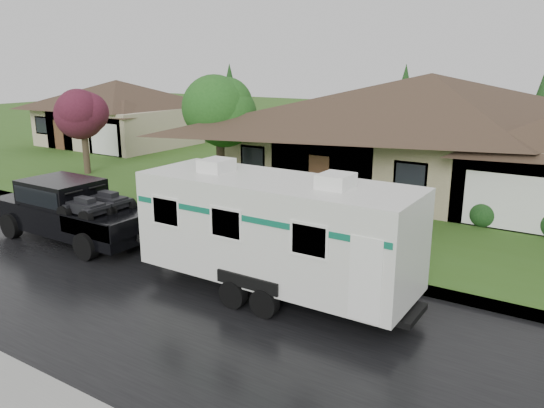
# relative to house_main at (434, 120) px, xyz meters

# --- Properties ---
(ground) EXTENTS (140.00, 140.00, 0.00)m
(ground) POSITION_rel_house_main_xyz_m (-2.29, -13.84, -3.59)
(ground) COLOR #33591C
(ground) RESTS_ON ground
(road) EXTENTS (140.00, 8.00, 0.01)m
(road) POSITION_rel_house_main_xyz_m (-2.29, -15.84, -3.59)
(road) COLOR black
(road) RESTS_ON ground
(curb) EXTENTS (140.00, 0.50, 0.15)m
(curb) POSITION_rel_house_main_xyz_m (-2.29, -11.59, -3.52)
(curb) COLOR gray
(curb) RESTS_ON ground
(lawn) EXTENTS (140.00, 26.00, 0.15)m
(lawn) POSITION_rel_house_main_xyz_m (-2.29, 1.16, -3.52)
(lawn) COLOR #33591C
(lawn) RESTS_ON ground
(house_main) EXTENTS (19.44, 10.80, 6.90)m
(house_main) POSITION_rel_house_main_xyz_m (0.00, 0.00, 0.00)
(house_main) COLOR gray
(house_main) RESTS_ON lawn
(house_far) EXTENTS (10.80, 8.64, 5.80)m
(house_far) POSITION_rel_house_main_xyz_m (-24.07, 2.02, -0.62)
(house_far) COLOR tan
(house_far) RESTS_ON lawn
(tree_left_green) EXTENTS (3.42, 3.42, 5.66)m
(tree_left_green) POSITION_rel_house_main_xyz_m (-8.18, -5.98, 0.48)
(tree_left_green) COLOR #382B1E
(tree_left_green) RESTS_ON lawn
(tree_red) EXTENTS (2.85, 2.85, 4.71)m
(tree_red) POSITION_rel_house_main_xyz_m (-17.47, -6.35, -0.18)
(tree_red) COLOR #382B1E
(tree_red) RESTS_ON lawn
(shrub_row) EXTENTS (13.60, 1.00, 1.00)m
(shrub_row) POSITION_rel_house_main_xyz_m (-0.29, -4.54, -2.94)
(shrub_row) COLOR #143814
(shrub_row) RESTS_ON lawn
(pickup_truck) EXTENTS (6.56, 2.49, 2.19)m
(pickup_truck) POSITION_rel_house_main_xyz_m (-8.87, -13.96, -2.42)
(pickup_truck) COLOR black
(pickup_truck) RESTS_ON ground
(travel_trailer) EXTENTS (8.09, 2.84, 3.63)m
(travel_trailer) POSITION_rel_house_main_xyz_m (-0.05, -13.96, -1.67)
(travel_trailer) COLOR silver
(travel_trailer) RESTS_ON ground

